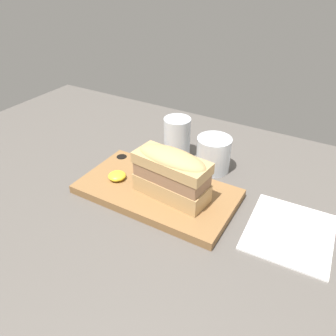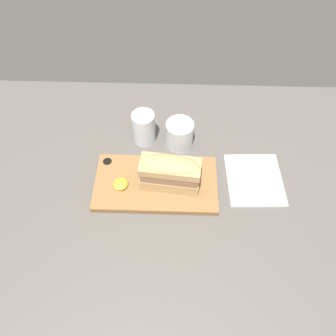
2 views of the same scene
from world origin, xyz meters
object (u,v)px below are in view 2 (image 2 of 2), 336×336
(serving_board, at_px, (156,183))
(napkin, at_px, (254,179))
(water_glass, at_px, (144,129))
(wine_glass, at_px, (179,135))
(sandwich, at_px, (170,172))

(serving_board, xyz_separation_m, napkin, (0.28, 0.03, -0.01))
(water_glass, bearing_deg, wine_glass, -7.31)
(serving_board, height_order, water_glass, water_glass)
(sandwich, distance_m, napkin, 0.25)
(sandwich, xyz_separation_m, water_glass, (-0.08, 0.18, -0.03))
(wine_glass, bearing_deg, water_glass, 172.69)
(sandwich, height_order, water_glass, sandwich)
(water_glass, distance_m, napkin, 0.36)
(water_glass, bearing_deg, serving_board, -75.64)
(serving_board, bearing_deg, water_glass, 104.36)
(water_glass, xyz_separation_m, napkin, (0.32, -0.14, -0.04))
(serving_board, distance_m, sandwich, 0.08)
(sandwich, xyz_separation_m, wine_glass, (0.02, 0.16, -0.04))
(serving_board, height_order, napkin, serving_board)
(sandwich, relative_size, wine_glass, 1.93)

